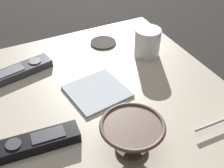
% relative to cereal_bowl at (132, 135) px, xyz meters
% --- Properties ---
extents(ground_plane, '(6.00, 6.00, 0.00)m').
position_rel_cereal_bowl_xyz_m(ground_plane, '(-0.02, -0.17, -0.07)').
color(ground_plane, black).
extents(table, '(0.62, 0.68, 0.03)m').
position_rel_cereal_bowl_xyz_m(table, '(-0.02, -0.17, -0.05)').
color(table, '#B7AD99').
rests_on(table, ground).
extents(cereal_bowl, '(0.13, 0.13, 0.07)m').
position_rel_cereal_bowl_xyz_m(cereal_bowl, '(0.00, 0.00, 0.00)').
color(cereal_bowl, brown).
rests_on(cereal_bowl, table).
extents(coffee_mug, '(0.08, 0.10, 0.08)m').
position_rel_cereal_bowl_xyz_m(coffee_mug, '(-0.21, -0.29, 0.00)').
color(coffee_mug, white).
rests_on(coffee_mug, table).
extents(tv_remote_near, '(0.19, 0.09, 0.02)m').
position_rel_cereal_bowl_xyz_m(tv_remote_near, '(0.16, -0.35, -0.03)').
color(tv_remote_near, '#38383D').
rests_on(tv_remote_near, table).
extents(tv_remote_far, '(0.17, 0.06, 0.03)m').
position_rel_cereal_bowl_xyz_m(tv_remote_far, '(0.17, -0.09, -0.03)').
color(tv_remote_far, black).
rests_on(tv_remote_far, table).
extents(folded_napkin, '(0.16, 0.15, 0.01)m').
position_rel_cereal_bowl_xyz_m(folded_napkin, '(-0.01, -0.19, -0.04)').
color(folded_napkin, '#B2BCC6').
rests_on(folded_napkin, table).
extents(drink_coaster, '(0.08, 0.08, 0.01)m').
position_rel_cereal_bowl_xyz_m(drink_coaster, '(-0.12, -0.40, -0.04)').
color(drink_coaster, '#332D28').
rests_on(drink_coaster, table).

